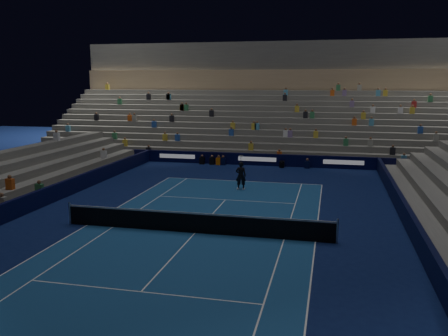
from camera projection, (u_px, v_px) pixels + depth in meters
name	position (u px, v px, depth m)	size (l,w,h in m)	color
ground	(195.00, 233.00, 21.89)	(90.00, 90.00, 0.00)	#0B1747
court_surface	(195.00, 233.00, 21.89)	(10.97, 23.77, 0.01)	navy
sponsor_barrier_far	(257.00, 159.00, 39.54)	(44.00, 0.25, 1.00)	black
sponsor_barrier_east	(419.00, 238.00, 19.67)	(0.25, 37.00, 1.00)	black
sponsor_barrier_west	(11.00, 210.00, 23.93)	(0.25, 37.00, 1.00)	black
grandstand_main	(272.00, 117.00, 48.03)	(44.00, 15.20, 11.20)	#61605C
tennis_net	(195.00, 223.00, 21.80)	(12.90, 0.10, 1.10)	#B2B2B7
tennis_player	(241.00, 176.00, 30.56)	(0.67, 0.44, 1.85)	black
broadcast_camera	(282.00, 164.00, 38.56)	(0.41, 0.84, 0.53)	black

